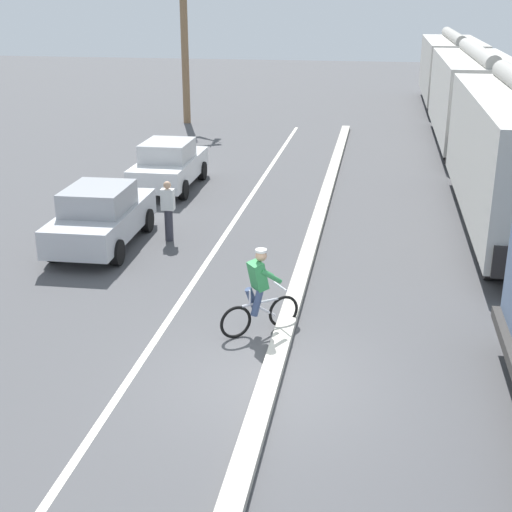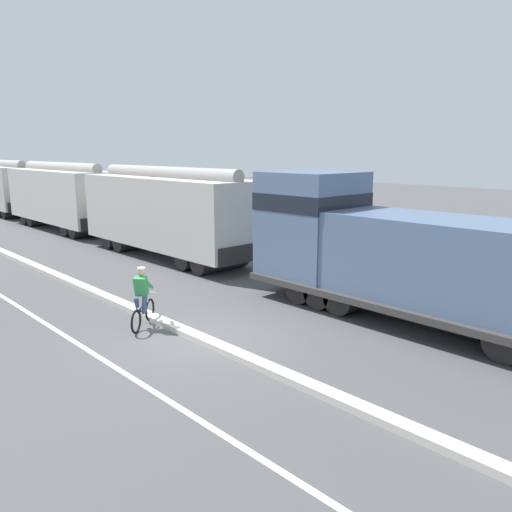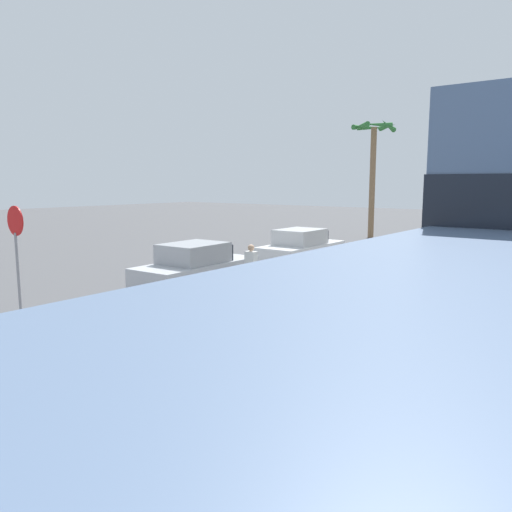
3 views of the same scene
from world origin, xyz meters
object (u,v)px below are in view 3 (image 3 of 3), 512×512
Objects in this scene: stop_sign at (16,240)px; palm_tree_near at (373,152)px; parked_car_white at (301,249)px; cyclist at (224,328)px; pedestrian_by_cars at (251,270)px; parked_car_silver at (197,269)px.

palm_tree_near is (-0.93, 23.11, 3.32)m from stop_sign.
cyclist reaches higher than parked_car_white.
cyclist reaches higher than pedestrian_by_cars.
parked_car_white is 10.82m from stop_sign.
stop_sign is at bearing -110.32° from parked_car_silver.
palm_tree_near is (-2.67, 18.42, 4.53)m from parked_car_silver.
parked_car_silver is 1.73m from pedestrian_by_cars.
cyclist is 1.06× the size of pedestrian_by_cars.
pedestrian_by_cars is (1.58, 0.73, 0.03)m from parked_car_silver.
parked_car_silver is 0.59× the size of palm_tree_near.
stop_sign is at bearing -87.69° from palm_tree_near.
pedestrian_by_cars is (3.31, 5.41, -1.18)m from stop_sign.
stop_sign is at bearing -121.46° from pedestrian_by_cars.
parked_car_white and pedestrian_by_cars have the same top height.
stop_sign reaches higher than parked_car_silver.
stop_sign reaches higher than parked_car_white.
parked_car_silver is 2.62× the size of pedestrian_by_cars.
palm_tree_near reaches higher than parked_car_silver.
parked_car_white is 2.46× the size of cyclist.
pedestrian_by_cars is at bearing 58.54° from stop_sign.
parked_car_silver is 19.16m from palm_tree_near.
parked_car_white is at bearing -77.63° from palm_tree_near.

